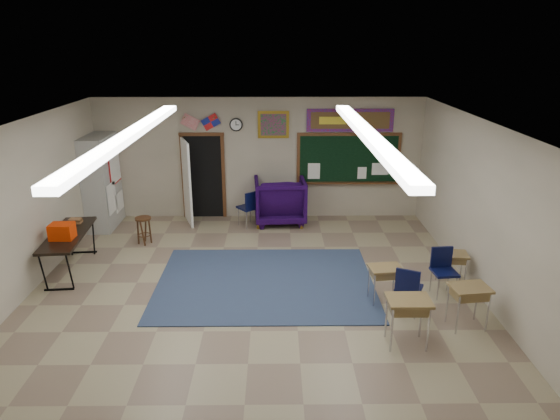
{
  "coord_description": "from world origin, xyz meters",
  "views": [
    {
      "loc": [
        0.39,
        -7.56,
        4.32
      ],
      "look_at": [
        0.48,
        1.5,
        1.19
      ],
      "focal_mm": 32.0,
      "sensor_mm": 36.0,
      "label": 1
    }
  ],
  "objects_px": {
    "wingback_armchair": "(280,200)",
    "folding_table": "(70,251)",
    "wooden_stool": "(144,230)",
    "student_desk_front_right": "(451,267)",
    "student_desk_front_left": "(385,282)"
  },
  "relations": [
    {
      "from": "wingback_armchair",
      "to": "folding_table",
      "type": "relative_size",
      "value": 0.65
    },
    {
      "from": "wingback_armchair",
      "to": "wooden_stool",
      "type": "bearing_deg",
      "value": 20.88
    },
    {
      "from": "wingback_armchair",
      "to": "student_desk_front_right",
      "type": "xyz_separation_m",
      "value": [
        3.12,
        -3.39,
        -0.22
      ]
    },
    {
      "from": "student_desk_front_right",
      "to": "folding_table",
      "type": "relative_size",
      "value": 0.33
    },
    {
      "from": "folding_table",
      "to": "wingback_armchair",
      "type": "bearing_deg",
      "value": 28.64
    },
    {
      "from": "student_desk_front_right",
      "to": "wooden_stool",
      "type": "xyz_separation_m",
      "value": [
        -6.13,
        2.01,
        -0.04
      ]
    },
    {
      "from": "student_desk_front_left",
      "to": "folding_table",
      "type": "height_order",
      "value": "folding_table"
    },
    {
      "from": "wingback_armchair",
      "to": "student_desk_front_left",
      "type": "bearing_deg",
      "value": 109.85
    },
    {
      "from": "student_desk_front_left",
      "to": "folding_table",
      "type": "relative_size",
      "value": 0.34
    },
    {
      "from": "student_desk_front_right",
      "to": "folding_table",
      "type": "distance_m",
      "value": 7.25
    },
    {
      "from": "wooden_stool",
      "to": "wingback_armchair",
      "type": "bearing_deg",
      "value": 24.67
    },
    {
      "from": "wingback_armchair",
      "to": "wooden_stool",
      "type": "xyz_separation_m",
      "value": [
        -3.01,
        -1.38,
        -0.25
      ]
    },
    {
      "from": "student_desk_front_left",
      "to": "wooden_stool",
      "type": "relative_size",
      "value": 1.07
    },
    {
      "from": "student_desk_front_right",
      "to": "folding_table",
      "type": "xyz_separation_m",
      "value": [
        -7.22,
        0.65,
        0.07
      ]
    },
    {
      "from": "student_desk_front_left",
      "to": "student_desk_front_right",
      "type": "relative_size",
      "value": 1.04
    }
  ]
}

